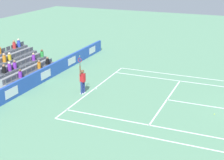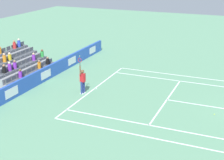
% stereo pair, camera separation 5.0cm
% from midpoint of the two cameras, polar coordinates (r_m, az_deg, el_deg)
% --- Properties ---
extents(line_baseline, '(10.97, 0.10, 0.01)m').
position_cam_midpoint_polar(line_baseline, '(25.19, -3.00, -1.43)').
color(line_baseline, white).
rests_on(line_baseline, ground).
extents(line_service, '(8.23, 0.10, 0.01)m').
position_cam_midpoint_polar(line_service, '(23.47, 9.18, -3.28)').
color(line_service, white).
rests_on(line_service, ground).
extents(line_centre_service, '(0.10, 6.40, 0.01)m').
position_cam_midpoint_polar(line_centre_service, '(23.02, 16.94, -4.39)').
color(line_centre_service, white).
rests_on(line_centre_service, ground).
extents(line_singles_sideline_left, '(0.10, 11.89, 0.01)m').
position_cam_midpoint_polar(line_singles_sideline_left, '(19.74, 7.50, -7.78)').
color(line_singles_sideline_left, white).
rests_on(line_singles_sideline_left, ground).
extents(line_singles_sideline_right, '(0.10, 11.89, 0.01)m').
position_cam_midpoint_polar(line_singles_sideline_right, '(27.15, 12.25, -0.28)').
color(line_singles_sideline_right, white).
rests_on(line_singles_sideline_right, ground).
extents(line_doubles_sideline_left, '(0.10, 11.89, 0.01)m').
position_cam_midpoint_polar(line_doubles_sideline_left, '(18.57, 6.33, -9.59)').
color(line_doubles_sideline_left, white).
rests_on(line_doubles_sideline_left, ground).
extents(line_doubles_sideline_right, '(0.10, 11.89, 0.01)m').
position_cam_midpoint_polar(line_doubles_sideline_right, '(28.43, 12.79, 0.58)').
color(line_doubles_sideline_right, white).
rests_on(line_doubles_sideline_right, ground).
extents(line_centre_mark, '(0.10, 0.20, 0.01)m').
position_cam_midpoint_polar(line_centre_mark, '(25.15, -2.79, -1.46)').
color(line_centre_mark, white).
rests_on(line_centre_mark, ground).
extents(sponsor_barrier, '(20.73, 0.22, 1.09)m').
position_cam_midpoint_polar(sponsor_barrier, '(27.09, -11.33, 0.96)').
color(sponsor_barrier, blue).
rests_on(sponsor_barrier, ground).
extents(tennis_player, '(0.51, 0.41, 2.85)m').
position_cam_midpoint_polar(tennis_player, '(23.96, -5.05, -0.08)').
color(tennis_player, navy).
rests_on(tennis_player, ground).
extents(stadium_stand, '(6.20, 3.80, 2.62)m').
position_cam_midpoint_polar(stadium_stand, '(28.75, -16.21, 1.93)').
color(stadium_stand, gray).
rests_on(stadium_stand, ground).
extents(loose_tennis_ball, '(0.07, 0.07, 0.07)m').
position_cam_midpoint_polar(loose_tennis_ball, '(21.90, 16.83, -5.54)').
color(loose_tennis_ball, '#D1E533').
rests_on(loose_tennis_ball, ground).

